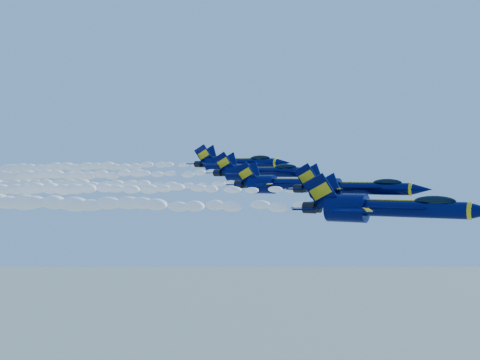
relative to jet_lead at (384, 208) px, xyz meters
The scene contains 10 objects.
jet_lead is the anchor object (origin of this frame).
smoke_trail_jet_lead 33.33m from the jet_lead, behind, with size 51.07×2.32×2.09m, color white.
jet_second 7.89m from the jet_lead, 131.83° to the left, with size 14.88×12.21×5.53m.
smoke_trail_jet_second 37.49m from the jet_lead, behind, with size 51.07×1.90×1.71m, color white.
jet_third 22.87m from the jet_lead, 139.60° to the left, with size 16.19×13.28×6.01m.
smoke_trail_jet_third 51.97m from the jet_lead, 163.48° to the left, with size 51.07×2.06×1.86m, color white.
jet_fourth 33.01m from the jet_lead, 138.88° to the left, with size 16.67×13.68×6.20m.
smoke_trail_jet_fourth 61.39m from the jet_lead, 159.39° to the left, with size 51.07×2.12×1.91m, color white.
jet_fifth 46.35m from the jet_lead, 137.65° to the left, with size 17.71×14.53×6.58m.
smoke_trail_jet_fifth 74.12m from the jet_lead, 155.19° to the left, with size 51.07×2.26×2.03m, color white.
Camera 1 is at (30.05, -67.38, 154.21)m, focal length 45.00 mm.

